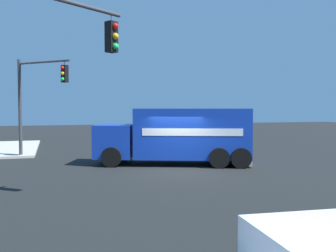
% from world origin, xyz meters
% --- Properties ---
extents(ground_plane, '(100.00, 100.00, 0.00)m').
position_xyz_m(ground_plane, '(0.00, 0.00, 0.00)').
color(ground_plane, black).
extents(delivery_truck, '(5.19, 8.24, 2.89)m').
position_xyz_m(delivery_truck, '(1.91, -0.58, 1.50)').
color(delivery_truck, '#1438AD').
rests_on(delivery_truck, ground).
extents(traffic_light_primary, '(2.73, 2.91, 5.64)m').
position_xyz_m(traffic_light_primary, '(6.58, 6.60, 3.84)').
color(traffic_light_primary, '#38383D').
rests_on(traffic_light_primary, sidewalk_corner_far).
extents(traffic_light_secondary, '(2.99, 4.24, 6.10)m').
position_xyz_m(traffic_light_secondary, '(-6.44, 6.38, 4.06)').
color(traffic_light_secondary, '#38383D').
rests_on(traffic_light_secondary, ground).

